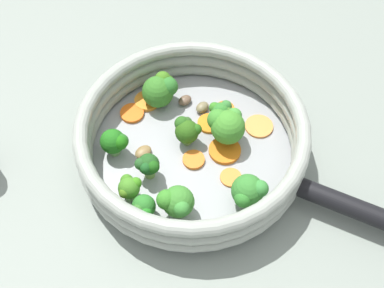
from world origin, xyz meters
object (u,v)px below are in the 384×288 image
Objects in this scene: broccoli_floret_4 at (161,89)px; mushroom_piece_0 at (185,100)px; carrot_slice_3 at (225,150)px; carrot_slice_7 at (132,113)px; skillet at (192,153)px; broccoli_floret_0 at (227,125)px; carrot_slice_2 at (194,160)px; broccoli_floret_7 at (187,130)px; carrot_slice_5 at (209,123)px; mushroom_piece_2 at (143,152)px; broccoli_floret_1 at (148,166)px; broccoli_floret_5 at (221,111)px; carrot_slice_0 at (259,126)px; carrot_slice_1 at (147,101)px; carrot_slice_6 at (231,177)px; broccoli_floret_3 at (248,191)px; broccoli_floret_8 at (129,187)px; broccoli_floret_9 at (143,208)px; mushroom_piece_1 at (202,107)px; broccoli_floret_2 at (177,202)px; broccoli_floret_6 at (115,142)px; carrot_slice_4 at (225,109)px.

broccoli_floret_4 reaches higher than mushroom_piece_0.
carrot_slice_7 is at bearing -4.04° from carrot_slice_3.
skillet is 0.07m from broccoli_floret_0.
carrot_slice_2 is 0.74× the size of broccoli_floret_7.
mushroom_piece_0 is (0.09, -0.06, 0.00)m from carrot_slice_3.
broccoli_floret_7 is (-0.06, 0.05, -0.00)m from broccoli_floret_4.
broccoli_floret_4 reaches higher than carrot_slice_2.
carrot_slice_5 is 0.09m from broccoli_floret_4.
broccoli_floret_4 is 2.07× the size of mushroom_piece_2.
broccoli_floret_1 reaches higher than skillet.
carrot_slice_0 is at bearing -169.93° from broccoli_floret_5.
mushroom_piece_0 is (0.03, -0.06, -0.02)m from broccoli_floret_7.
broccoli_floret_7 is at bearing 64.73° from carrot_slice_5.
carrot_slice_1 is (0.10, -0.06, 0.01)m from skillet.
skillet is 0.11m from broccoli_floret_4.
carrot_slice_1 is 1.11× the size of carrot_slice_5.
carrot_slice_6 is at bearing 137.97° from mushroom_piece_0.
broccoli_floret_3 is 0.15m from broccoli_floret_8.
mushroom_piece_0 is (0.03, -0.19, -0.02)m from broccoli_floret_9.
carrot_slice_3 is 0.08m from mushroom_piece_1.
broccoli_floret_5 reaches higher than carrot_slice_2.
carrot_slice_0 is 1.20× the size of carrot_slice_5.
broccoli_floret_7 is 1.10× the size of broccoli_floret_8.
skillet is at bearing 19.29° from carrot_slice_3.
broccoli_floret_5 reaches higher than carrot_slice_3.
broccoli_floret_2 is at bearing 179.92° from broccoli_floret_8.
carrot_slice_1 is 0.19m from broccoli_floret_9.
mushroom_piece_1 is at bearing 1.32° from carrot_slice_0.
broccoli_floret_7 is (0.03, -0.11, -0.00)m from broccoli_floret_2.
broccoli_floret_3 reaches higher than mushroom_piece_1.
mushroom_piece_0 reaches higher than carrot_slice_2.
carrot_slice_3 is 0.91× the size of broccoli_floret_3.
carrot_slice_2 is 0.88× the size of broccoli_floret_5.
carrot_slice_0 is 0.11m from broccoli_floret_7.
broccoli_floret_4 reaches higher than broccoli_floret_7.
carrot_slice_2 is 0.62× the size of broccoli_floret_2.
broccoli_floret_6 is at bearing -1.77° from broccoli_floret_3.
carrot_slice_7 is 0.94× the size of broccoli_floret_9.
carrot_slice_7 is at bearing -8.27° from broccoli_floret_7.
mushroom_piece_1 is (0.09, 0.00, 0.00)m from carrot_slice_0.
broccoli_floret_7 is (0.03, 0.05, 0.00)m from broccoli_floret_5.
carrot_slice_4 is at bearing -109.15° from broccoli_floret_8.
carrot_slice_3 is (-0.04, -0.02, 0.01)m from skillet.
mushroom_piece_2 is at bearing -78.61° from broccoli_floret_8.
carrot_slice_5 is 0.11m from mushroom_piece_2.
broccoli_floret_3 is at bearing 139.30° from carrot_slice_6.
carrot_slice_3 reaches higher than carrot_slice_6.
broccoli_floret_3 reaches higher than carrot_slice_4.
mushroom_piece_2 is at bearing 13.39° from carrot_slice_2.
carrot_slice_5 is at bearing 46.20° from broccoli_floret_5.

